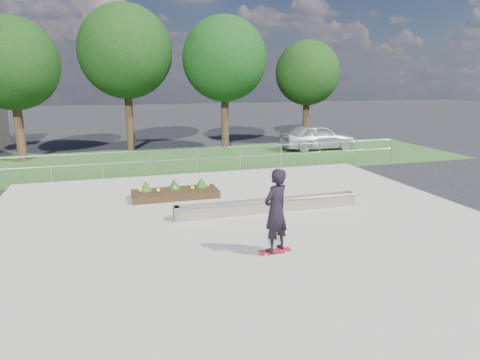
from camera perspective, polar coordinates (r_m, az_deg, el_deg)
The scene contains 12 objects.
ground at distance 12.16m, azimuth 1.13°, elevation -6.70°, with size 120.00×120.00×0.00m, color black.
grass_verge at distance 22.53m, azimuth -7.43°, elevation 2.68°, with size 30.00×8.00×0.02m, color #2B5020.
concrete_slab at distance 12.15m, azimuth 1.13°, elevation -6.57°, with size 15.00×15.00×0.06m, color #9F998D.
fence at distance 19.01m, azimuth -5.77°, elevation 3.04°, with size 20.06×0.06×1.20m.
tree_far_left at distance 24.29m, azimuth -28.16°, elevation 13.51°, with size 4.55×4.55×7.15m.
tree_mid_left at distance 25.92m, azimuth -15.02°, elevation 16.18°, with size 5.25×5.25×8.25m.
tree_mid_right at distance 25.72m, azimuth -2.08°, elevation 15.80°, with size 4.90×4.90×7.70m.
tree_far_right at distance 29.18m, azimuth 8.98°, elevation 13.90°, with size 4.20×4.20×6.60m.
grind_ledge at distance 13.56m, azimuth 3.83°, elevation -3.40°, with size 6.00×0.44×0.43m.
planter_bed at distance 15.36m, azimuth -8.64°, elevation -1.57°, with size 3.00×1.20×0.61m.
skateboarder at distance 10.14m, azimuth 4.79°, elevation -4.10°, with size 0.87×0.78×2.09m.
parked_car at distance 25.98m, azimuth 10.28°, elevation 5.69°, with size 1.80×4.48×1.53m, color silver.
Camera 1 is at (-3.49, -10.86, 4.20)m, focal length 32.00 mm.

